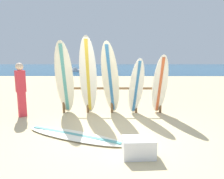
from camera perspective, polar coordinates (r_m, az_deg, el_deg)
ground_plane at (r=4.80m, az=-0.75°, el=-13.43°), size 120.00×120.00×0.00m
ocean_water at (r=62.47m, az=0.32°, el=6.98°), size 120.00×80.00×0.01m
surfboard_rack at (r=6.56m, az=-0.02°, el=-1.65°), size 3.48×0.09×1.01m
surfboard_leaning_far_left at (r=6.36m, az=-14.13°, el=3.04°), size 0.63×0.99×2.42m
surfboard_leaning_left at (r=6.19m, az=-7.20°, el=3.75°), size 0.57×0.89×2.57m
surfboard_leaning_center_left at (r=6.09m, az=-0.52°, el=2.90°), size 0.76×1.27×2.39m
surfboard_leaning_center at (r=6.15m, az=7.30°, el=0.59°), size 0.56×0.99×1.90m
surfboard_leaning_center_right at (r=6.33m, az=14.22°, el=1.12°), size 0.52×1.00×2.01m
surfboard_lying_on_sand at (r=4.75m, az=-11.54°, el=-13.40°), size 2.68×1.59×0.08m
beachgoer_standing at (r=6.72m, az=-25.78°, el=0.56°), size 0.33×0.32×1.74m
small_boat_offshore at (r=32.64m, az=-11.16°, el=5.76°), size 2.21×1.96×0.71m
cooler_box at (r=3.78m, az=7.99°, el=-16.89°), size 0.62×0.44×0.36m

